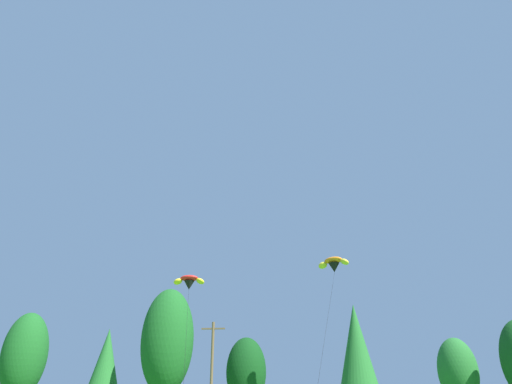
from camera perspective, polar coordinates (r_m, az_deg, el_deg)
name	(u,v)px	position (r m, az deg, el deg)	size (l,w,h in m)	color
treeline_tree_a	(24,355)	(64.65, -26.26, -17.29)	(5.14, 5.14, 12.37)	#472D19
treeline_tree_b	(106,364)	(57.89, -17.78, -19.21)	(3.82, 3.82, 10.07)	#472D19
treeline_tree_c	(167,341)	(53.56, -10.69, -17.27)	(5.57, 5.57, 13.95)	#472D19
treeline_tree_d	(246,372)	(52.47, -1.20, -20.97)	(4.17, 4.17, 8.76)	#472D19
treeline_tree_e	(356,347)	(57.14, 12.08, -17.92)	(4.44, 4.44, 12.92)	#472D19
treeline_tree_f	(458,372)	(58.88, 23.29, -19.37)	(4.23, 4.23, 8.99)	#472D19
utility_pole	(212,372)	(45.12, -5.40, -20.92)	(2.20, 0.26, 9.26)	brown
parafoil_kite_high_red_yellow	(189,282)	(39.93, -8.11, -10.71)	(5.48, 17.19, 10.97)	red
parafoil_kite_mid_orange	(334,264)	(46.21, 9.40, -8.60)	(4.52, 20.56, 13.70)	orange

